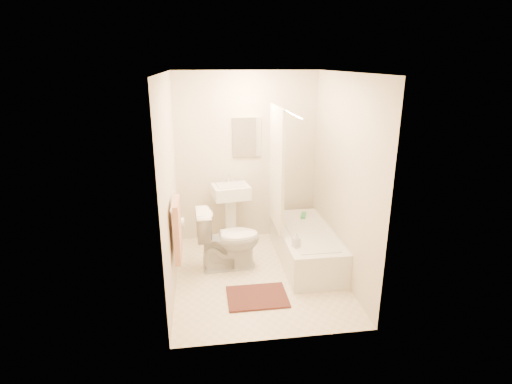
{
  "coord_description": "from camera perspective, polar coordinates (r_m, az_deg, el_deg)",
  "views": [
    {
      "loc": [
        -0.63,
        -4.31,
        2.51
      ],
      "look_at": [
        0.0,
        0.25,
        1.0
      ],
      "focal_mm": 28.0,
      "sensor_mm": 36.0,
      "label": 1
    }
  ],
  "objects": [
    {
      "name": "wall_back",
      "position": [
        5.69,
        -1.32,
        4.87
      ],
      "size": [
        2.0,
        0.02,
        2.4
      ],
      "primitive_type": "cube",
      "color": "beige",
      "rests_on": "ground"
    },
    {
      "name": "wall_left",
      "position": [
        4.52,
        -12.22,
        0.88
      ],
      "size": [
        0.02,
        2.4,
        2.4
      ],
      "primitive_type": "cube",
      "color": "beige",
      "rests_on": "ground"
    },
    {
      "name": "floor",
      "position": [
        5.02,
        0.4,
        -11.8
      ],
      "size": [
        2.4,
        2.4,
        0.0
      ],
      "primitive_type": "plane",
      "color": "beige",
      "rests_on": "ground"
    },
    {
      "name": "toilet_paper",
      "position": [
        4.79,
        -10.9,
        -4.37
      ],
      "size": [
        0.11,
        0.12,
        0.12
      ],
      "primitive_type": "cylinder",
      "rotation": [
        0.0,
        1.57,
        0.0
      ],
      "color": "white",
      "rests_on": "wall_left"
    },
    {
      "name": "shower_curtain",
      "position": [
        5.06,
        2.98,
        3.39
      ],
      "size": [
        0.04,
        0.8,
        1.55
      ],
      "primitive_type": "cube",
      "color": "silver",
      "rests_on": "curtain_rod"
    },
    {
      "name": "ceiling",
      "position": [
        4.35,
        0.47,
        16.72
      ],
      "size": [
        2.4,
        2.4,
        0.0
      ],
      "primitive_type": "plane",
      "color": "white",
      "rests_on": "ground"
    },
    {
      "name": "scrub_brush",
      "position": [
        5.64,
        6.78,
        -3.36
      ],
      "size": [
        0.13,
        0.22,
        0.04
      ],
      "primitive_type": "cube",
      "rotation": [
        0.0,
        0.0,
        -0.33
      ],
      "color": "green",
      "rests_on": "bathtub"
    },
    {
      "name": "toilet",
      "position": [
        5.05,
        -3.99,
        -6.72
      ],
      "size": [
        0.81,
        0.48,
        0.78
      ],
      "primitive_type": "imported",
      "rotation": [
        0.0,
        0.0,
        1.62
      ],
      "color": "silver",
      "rests_on": "floor"
    },
    {
      "name": "mirror",
      "position": [
        5.61,
        -1.32,
        7.81
      ],
      "size": [
        0.4,
        0.03,
        0.55
      ],
      "primitive_type": "cube",
      "color": "white",
      "rests_on": "wall_back"
    },
    {
      "name": "sink",
      "position": [
        5.65,
        -3.6,
        -2.91
      ],
      "size": [
        0.55,
        0.46,
        0.96
      ],
      "primitive_type": null,
      "rotation": [
        0.0,
        0.0,
        0.15
      ],
      "color": "white",
      "rests_on": "floor"
    },
    {
      "name": "bathtub",
      "position": [
        5.31,
        7.11,
        -7.59
      ],
      "size": [
        0.67,
        1.53,
        0.43
      ],
      "primitive_type": null,
      "color": "silver",
      "rests_on": "floor"
    },
    {
      "name": "soap_bottle",
      "position": [
        4.73,
        5.78,
        -6.83
      ],
      "size": [
        0.1,
        0.1,
        0.18
      ],
      "primitive_type": "imported",
      "rotation": [
        0.0,
        0.0,
        0.29
      ],
      "color": "silver",
      "rests_on": "bathtub"
    },
    {
      "name": "curtain_rod",
      "position": [
        4.53,
        4.11,
        11.67
      ],
      "size": [
        0.03,
        1.7,
        0.03
      ],
      "primitive_type": "cylinder",
      "rotation": [
        1.57,
        0.0,
        0.0
      ],
      "color": "silver",
      "rests_on": "wall_back"
    },
    {
      "name": "towel",
      "position": [
        4.42,
        -11.16,
        -5.24
      ],
      "size": [
        0.06,
        0.45,
        0.66
      ],
      "primitive_type": "cube",
      "color": "#CC7266",
      "rests_on": "towel_bar"
    },
    {
      "name": "bath_mat",
      "position": [
        4.6,
        0.18,
        -14.74
      ],
      "size": [
        0.67,
        0.5,
        0.02
      ],
      "primitive_type": "cube",
      "rotation": [
        0.0,
        0.0,
        0.0
      ],
      "color": "#4D261A",
      "rests_on": "floor"
    },
    {
      "name": "wall_right",
      "position": [
        4.79,
        12.37,
        1.86
      ],
      "size": [
        0.02,
        2.4,
        2.4
      ],
      "primitive_type": "cube",
      "color": "beige",
      "rests_on": "ground"
    },
    {
      "name": "towel_bar",
      "position": [
        4.31,
        -11.82,
        -1.34
      ],
      "size": [
        0.02,
        0.6,
        0.02
      ],
      "primitive_type": "cylinder",
      "rotation": [
        1.57,
        0.0,
        0.0
      ],
      "color": "silver",
      "rests_on": "wall_left"
    }
  ]
}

